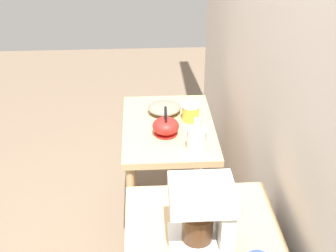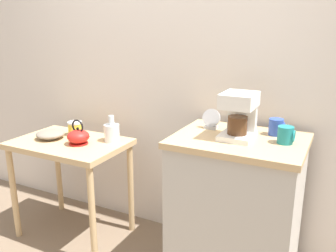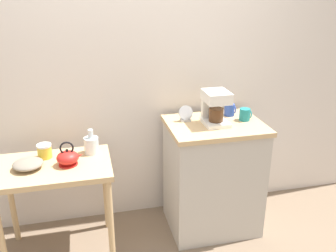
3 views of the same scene
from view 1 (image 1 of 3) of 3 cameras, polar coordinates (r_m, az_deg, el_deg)
name	(u,v)px [view 1 (image 1 of 3)]	position (r m, az deg, el deg)	size (l,w,h in m)	color
back_wall	(295,69)	(2.01, 14.67, 6.53)	(4.40, 0.10, 2.80)	silver
wooden_table	(168,141)	(2.93, 0.05, -1.77)	(0.80, 0.54, 0.74)	tan
bowl_stoneware	(164,108)	(3.00, -0.44, 2.14)	(0.20, 0.20, 0.06)	gray
teakettle	(166,126)	(2.76, -0.26, -0.01)	(0.19, 0.15, 0.18)	red
glass_carafe_vase	(197,139)	(2.62, 3.41, -1.48)	(0.11, 0.11, 0.19)	silver
canister_enamel	(191,112)	(2.92, 2.66, 1.62)	(0.10, 0.10, 0.10)	gold
coffee_maker	(207,213)	(1.70, 4.61, -10.11)	(0.18, 0.22, 0.26)	white
table_clock	(225,196)	(1.92, 6.67, -8.18)	(0.11, 0.06, 0.12)	#B2B5BA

